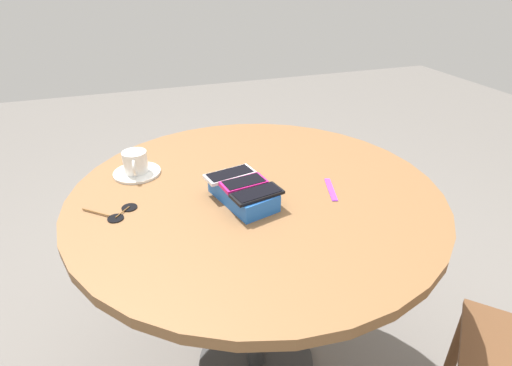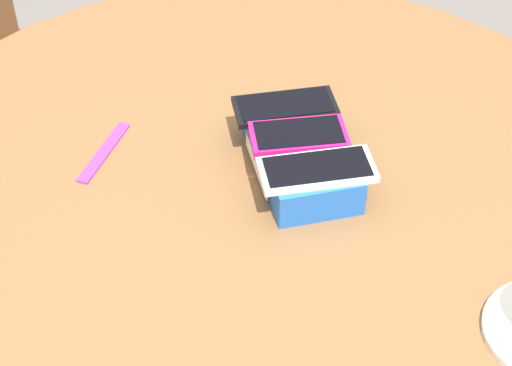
# 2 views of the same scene
# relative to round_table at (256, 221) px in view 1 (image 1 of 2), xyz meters

# --- Properties ---
(ground_plane) EXTENTS (8.00, 8.00, 0.00)m
(ground_plane) POSITION_rel_round_table_xyz_m (0.00, 0.00, -0.66)
(ground_plane) COLOR slate
(round_table) EXTENTS (1.08, 1.08, 0.78)m
(round_table) POSITION_rel_round_table_xyz_m (0.00, 0.00, 0.00)
(round_table) COLOR #2D2D2D
(round_table) RESTS_ON ground_plane
(phone_box) EXTENTS (0.23, 0.16, 0.05)m
(phone_box) POSITION_rel_round_table_xyz_m (-0.05, 0.06, 0.14)
(phone_box) COLOR blue
(phone_box) RESTS_ON round_table
(phone_black) EXTENTS (0.09, 0.15, 0.01)m
(phone_black) POSITION_rel_round_table_xyz_m (-0.11, 0.04, 0.17)
(phone_black) COLOR black
(phone_black) RESTS_ON phone_box
(phone_magenta) EXTENTS (0.08, 0.13, 0.01)m
(phone_magenta) POSITION_rel_round_table_xyz_m (-0.05, 0.05, 0.17)
(phone_magenta) COLOR #D11975
(phone_magenta) RESTS_ON phone_box
(phone_white) EXTENTS (0.09, 0.15, 0.01)m
(phone_white) POSITION_rel_round_table_xyz_m (0.01, 0.07, 0.17)
(phone_white) COLOR silver
(phone_white) RESTS_ON phone_box
(saucer) EXTENTS (0.15, 0.15, 0.01)m
(saucer) POSITION_rel_round_table_xyz_m (0.21, 0.32, 0.12)
(saucer) COLOR white
(saucer) RESTS_ON round_table
(coffee_cup) EXTENTS (0.10, 0.07, 0.07)m
(coffee_cup) POSITION_rel_round_table_xyz_m (0.21, 0.32, 0.16)
(coffee_cup) COLOR white
(coffee_cup) RESTS_ON saucer
(lanyard_strap) EXTENTS (0.13, 0.05, 0.00)m
(lanyard_strap) POSITION_rel_round_table_xyz_m (-0.08, -0.21, 0.12)
(lanyard_strap) COLOR purple
(lanyard_strap) RESTS_ON round_table
(sunglasses) EXTENTS (0.09, 0.14, 0.01)m
(sunglasses) POSITION_rel_round_table_xyz_m (-0.01, 0.39, 0.12)
(sunglasses) COLOR black
(sunglasses) RESTS_ON round_table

